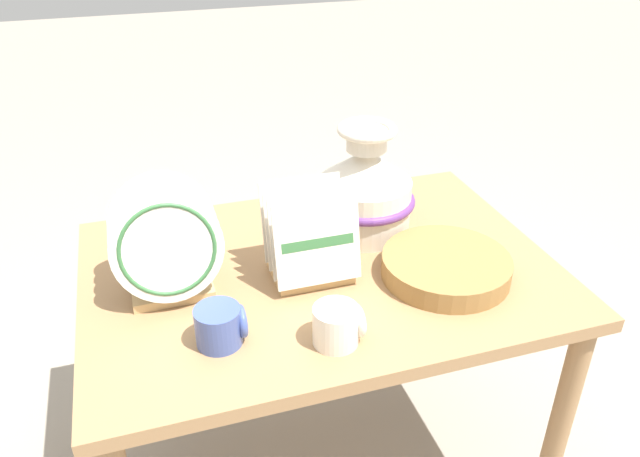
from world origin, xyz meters
name	(u,v)px	position (x,y,z in m)	size (l,w,h in m)	color
ground_plane	(320,455)	(0.00, 0.00, 0.00)	(14.00, 14.00, 0.00)	gray
display_table	(320,294)	(0.00, 0.00, 0.61)	(1.16, 0.81, 0.69)	#9E754C
ceramic_vase	(365,188)	(0.17, 0.14, 0.82)	(0.27, 0.27, 0.30)	silver
dish_rack_round_plates	(167,249)	(-0.36, 0.00, 0.81)	(0.25, 0.19, 0.27)	tan
dish_rack_square_plates	(310,244)	(-0.03, -0.02, 0.78)	(0.20, 0.18, 0.22)	tan
wicker_charger_stack	(446,266)	(0.28, -0.13, 0.72)	(0.31, 0.31, 0.05)	olive
mug_cream_glaze	(338,325)	(-0.05, -0.28, 0.74)	(0.11, 0.10, 0.09)	silver
mug_cobalt_glaze	(221,326)	(-0.28, -0.21, 0.74)	(0.11, 0.10, 0.09)	#42569E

